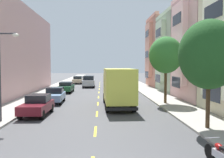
# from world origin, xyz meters

# --- Properties ---
(ground_plane) EXTENTS (160.00, 160.00, 0.00)m
(ground_plane) POSITION_xyz_m (0.00, 30.00, 0.00)
(ground_plane) COLOR #424244
(sidewalk_left) EXTENTS (3.20, 120.00, 0.14)m
(sidewalk_left) POSITION_xyz_m (-7.10, 28.00, 0.07)
(sidewalk_left) COLOR #A39E93
(sidewalk_left) RESTS_ON ground_plane
(sidewalk_right) EXTENTS (3.20, 120.00, 0.14)m
(sidewalk_right) POSITION_xyz_m (7.10, 28.00, 0.07)
(sidewalk_right) COLOR #A39E93
(sidewalk_right) RESTS_ON ground_plane
(lane_centerline_dashes) EXTENTS (0.14, 47.20, 0.01)m
(lane_centerline_dashes) POSITION_xyz_m (0.00, 24.50, 0.00)
(lane_centerline_dashes) COLOR yellow
(lane_centerline_dashes) RESTS_ON ground_plane
(townhouse_fourth_sage) EXTENTS (12.35, 8.21, 10.90)m
(townhouse_fourth_sage) POSITION_xyz_m (14.47, 27.27, 5.25)
(townhouse_fourth_sage) COLOR #99AD8E
(townhouse_fourth_sage) RESTS_ON ground_plane
(townhouse_fifth_terracotta) EXTENTS (12.17, 8.21, 12.05)m
(townhouse_fifth_terracotta) POSITION_xyz_m (14.38, 35.68, 5.82)
(townhouse_fifth_terracotta) COLOR #B27560
(townhouse_fifth_terracotta) RESTS_ON ground_plane
(street_tree_nearest) EXTENTS (3.38, 3.38, 6.15)m
(street_tree_nearest) POSITION_xyz_m (6.40, 6.96, 4.31)
(street_tree_nearest) COLOR #47331E
(street_tree_nearest) RESTS_ON sidewalk_right
(street_tree_second) EXTENTS (3.16, 3.16, 6.25)m
(street_tree_second) POSITION_xyz_m (6.40, 16.37, 4.65)
(street_tree_second) COLOR #47331E
(street_tree_second) RESTS_ON sidewalk_right
(street_lamp) EXTENTS (1.35, 0.28, 5.71)m
(street_lamp) POSITION_xyz_m (-5.92, 9.16, 3.51)
(street_lamp) COLOR #38383D
(street_lamp) RESTS_ON sidewalk_left
(delivery_box_truck) EXTENTS (2.58, 7.14, 3.41)m
(delivery_box_truck) POSITION_xyz_m (1.81, 14.77, 1.92)
(delivery_box_truck) COLOR #D8D84C
(delivery_box_truck) RESTS_ON ground_plane
(parked_wagon_champagne) EXTENTS (1.90, 4.73, 1.50)m
(parked_wagon_champagne) POSITION_xyz_m (-4.39, 43.47, 0.80)
(parked_wagon_champagne) COLOR tan
(parked_wagon_champagne) RESTS_ON ground_plane
(parked_sedan_forest) EXTENTS (1.84, 4.51, 1.43)m
(parked_sedan_forest) POSITION_xyz_m (-4.49, 27.20, 0.75)
(parked_sedan_forest) COLOR #194C28
(parked_sedan_forest) RESTS_ON ground_plane
(parked_pickup_white) EXTENTS (2.16, 5.36, 1.73)m
(parked_pickup_white) POSITION_xyz_m (4.43, 32.76, 0.83)
(parked_pickup_white) COLOR silver
(parked_pickup_white) RESTS_ON ground_plane
(parked_hatchback_sky) EXTENTS (1.84, 4.04, 1.50)m
(parked_hatchback_sky) POSITION_xyz_m (-4.28, 17.75, 0.76)
(parked_hatchback_sky) COLOR #7A9EC6
(parked_hatchback_sky) RESTS_ON ground_plane
(parked_hatchback_burgundy) EXTENTS (1.85, 4.05, 1.50)m
(parked_hatchback_burgundy) POSITION_xyz_m (-4.42, 11.66, 0.76)
(parked_hatchback_burgundy) COLOR maroon
(parked_hatchback_burgundy) RESTS_ON ground_plane
(moving_silver_sedan) EXTENTS (1.95, 4.80, 1.93)m
(moving_silver_sedan) POSITION_xyz_m (-1.80, 35.35, 0.99)
(moving_silver_sedan) COLOR #B2B5BA
(moving_silver_sedan) RESTS_ON ground_plane
(parked_motorcycle) EXTENTS (0.62, 2.05, 0.90)m
(parked_motorcycle) POSITION_xyz_m (4.75, 1.95, 0.41)
(parked_motorcycle) COLOR black
(parked_motorcycle) RESTS_ON ground_plane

